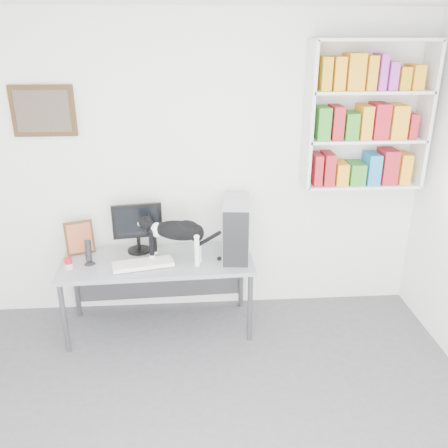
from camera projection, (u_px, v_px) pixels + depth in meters
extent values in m
cube|color=white|center=(202.00, 171.00, 4.22)|extent=(4.00, 0.01, 2.70)
cube|color=silver|center=(367.00, 116.00, 3.99)|extent=(1.03, 0.28, 1.24)
cube|color=#432B15|center=(43.00, 111.00, 3.91)|extent=(0.52, 0.04, 0.42)
cube|color=gray|center=(159.00, 294.00, 4.21)|extent=(1.66, 0.70, 0.68)
cube|color=black|center=(138.00, 228.00, 4.16)|extent=(0.45, 0.26, 0.46)
cube|color=white|center=(143.00, 264.00, 3.97)|extent=(0.53, 0.30, 0.04)
cube|color=#B2B2B7|center=(236.00, 228.00, 4.09)|extent=(0.27, 0.52, 0.50)
cylinder|color=black|center=(88.00, 252.00, 3.97)|extent=(0.10, 0.10, 0.22)
cube|color=#432B15|center=(79.00, 237.00, 4.16)|extent=(0.26, 0.18, 0.30)
cylinder|color=red|center=(68.00, 263.00, 3.92)|extent=(0.08, 0.08, 0.10)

